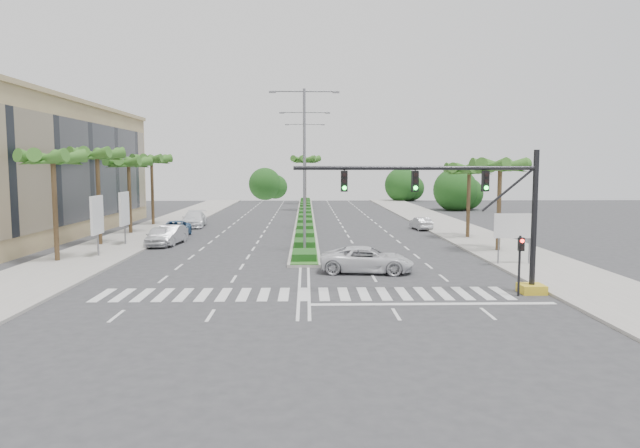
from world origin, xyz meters
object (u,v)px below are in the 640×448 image
object	(u,v)px
car_parked_a	(159,236)
car_parked_d	(194,219)
car_parked_b	(170,235)
car_parked_c	(175,229)
car_right	(421,223)
car_crossing	(367,260)

from	to	relation	value
car_parked_a	car_parked_d	distance (m)	14.63
car_parked_b	car_parked_c	distance (m)	4.96
car_parked_c	car_parked_d	xyz separation A→B (m)	(0.00, 8.92, 0.09)
car_parked_b	car_right	world-z (taller)	car_parked_b
car_parked_a	car_crossing	bearing A→B (deg)	-42.95
car_parked_a	car_parked_b	bearing A→B (deg)	43.27
car_parked_c	car_parked_b	bearing A→B (deg)	-85.37
car_parked_d	car_right	bearing A→B (deg)	-11.12
car_parked_b	car_crossing	xyz separation A→B (m)	(14.88, -12.86, -0.00)
car_parked_d	car_crossing	world-z (taller)	car_parked_d
car_right	car_parked_d	bearing A→B (deg)	-14.84
car_crossing	car_parked_c	bearing A→B (deg)	48.32
car_parked_c	car_right	size ratio (longest dim) A/B	1.36
car_right	car_parked_a	bearing A→B (deg)	18.73
car_parked_d	car_crossing	size ratio (longest dim) A/B	1.01
car_parked_a	car_right	bearing A→B (deg)	20.59
car_parked_b	car_parked_d	world-z (taller)	car_parked_d
car_parked_d	car_crossing	distance (m)	30.91
car_parked_c	car_crossing	world-z (taller)	car_crossing
car_parked_b	car_parked_a	bearing A→B (deg)	-125.89
car_parked_a	car_parked_d	size ratio (longest dim) A/B	0.81
car_parked_b	car_crossing	distance (m)	19.66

